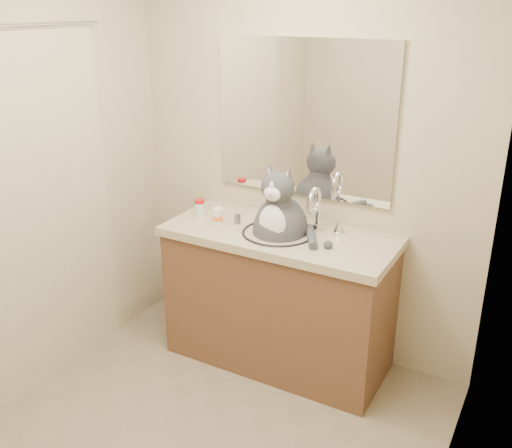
{
  "coord_description": "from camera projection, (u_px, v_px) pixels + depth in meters",
  "views": [
    {
      "loc": [
        1.35,
        -1.74,
        2.08
      ],
      "look_at": [
        0.02,
        0.65,
        1.01
      ],
      "focal_mm": 40.0,
      "sensor_mm": 36.0,
      "label": 1
    }
  ],
  "objects": [
    {
      "name": "room",
      "position": [
        175.0,
        230.0,
        2.35
      ],
      "size": [
        2.22,
        2.52,
        2.42
      ],
      "color": "gray",
      "rests_on": "ground"
    },
    {
      "name": "vanity",
      "position": [
        279.0,
        295.0,
        3.41
      ],
      "size": [
        1.34,
        0.59,
        1.12
      ],
      "color": "brown",
      "rests_on": "ground"
    },
    {
      "name": "mirror",
      "position": [
        303.0,
        119.0,
        3.26
      ],
      "size": [
        1.1,
        0.02,
        0.9
      ],
      "primitive_type": "cube",
      "color": "white",
      "rests_on": "room"
    },
    {
      "name": "shower_curtain",
      "position": [
        25.0,
        217.0,
        2.97
      ],
      "size": [
        0.02,
        1.3,
        1.93
      ],
      "color": "#C6B496",
      "rests_on": "ground"
    },
    {
      "name": "cat",
      "position": [
        280.0,
        226.0,
        3.23
      ],
      "size": [
        0.46,
        0.36,
        0.62
      ],
      "rotation": [
        0.0,
        0.0,
        0.06
      ],
      "color": "#444448",
      "rests_on": "vanity"
    },
    {
      "name": "pill_bottle_redcap",
      "position": [
        200.0,
        207.0,
        3.49
      ],
      "size": [
        0.07,
        0.07,
        0.1
      ],
      "rotation": [
        0.0,
        0.0,
        0.16
      ],
      "color": "white",
      "rests_on": "vanity"
    },
    {
      "name": "pill_bottle_orange",
      "position": [
        218.0,
        217.0,
        3.35
      ],
      "size": [
        0.07,
        0.07,
        0.1
      ],
      "rotation": [
        0.0,
        0.0,
        -0.19
      ],
      "color": "white",
      "rests_on": "vanity"
    },
    {
      "name": "grey_canister",
      "position": [
        237.0,
        219.0,
        3.37
      ],
      "size": [
        0.05,
        0.05,
        0.06
      ],
      "rotation": [
        0.0,
        0.0,
        0.38
      ],
      "color": "slate",
      "rests_on": "vanity"
    }
  ]
}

